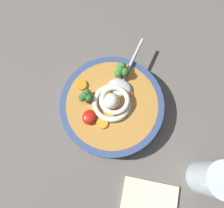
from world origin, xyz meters
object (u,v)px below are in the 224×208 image
(soup_spoon, at_px, (122,82))
(folded_napkin, at_px, (148,208))
(drinking_glass, at_px, (213,179))
(noodle_pile, at_px, (113,102))
(soup_bowl, at_px, (112,106))

(soup_spoon, bearing_deg, folded_napkin, -143.74)
(folded_napkin, bearing_deg, soup_spoon, 37.18)
(soup_spoon, xyz_separation_m, folded_napkin, (-0.24, -0.18, -0.05))
(drinking_glass, xyz_separation_m, folded_napkin, (-0.12, 0.09, -0.06))
(noodle_pile, relative_size, folded_napkin, 0.81)
(drinking_glass, distance_m, folded_napkin, 0.16)
(soup_bowl, relative_size, soup_spoon, 1.52)
(soup_bowl, height_order, noodle_pile, noodle_pile)
(soup_spoon, xyz_separation_m, drinking_glass, (-0.12, -0.28, 0.01))
(noodle_pile, relative_size, drinking_glass, 0.86)
(soup_bowl, xyz_separation_m, drinking_glass, (-0.06, -0.28, 0.04))
(soup_bowl, relative_size, noodle_pile, 2.44)
(soup_spoon, bearing_deg, soup_bowl, 180.00)
(soup_bowl, xyz_separation_m, noodle_pile, (0.00, -0.00, 0.04))
(noodle_pile, bearing_deg, soup_spoon, 1.46)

